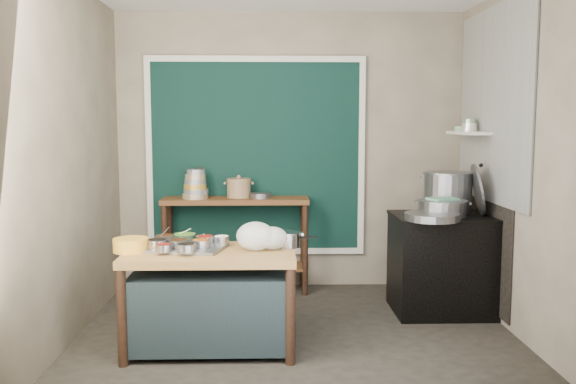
{
  "coord_description": "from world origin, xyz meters",
  "views": [
    {
      "loc": [
        -0.2,
        -4.74,
        1.69
      ],
      "look_at": [
        -0.06,
        0.25,
        1.12
      ],
      "focal_mm": 38.0,
      "sensor_mm": 36.0,
      "label": 1
    }
  ],
  "objects_px": {
    "yellow_basin": "(131,245)",
    "steamer": "(442,208)",
    "prep_table": "(211,300)",
    "condiment_tray": "(188,248)",
    "back_counter": "(236,245)",
    "stove_block": "(444,265)",
    "stock_pot": "(448,192)",
    "saucepan": "(287,239)",
    "utensil_cup": "(199,194)",
    "ceramic_crock": "(239,189)"
  },
  "relations": [
    {
      "from": "stove_block",
      "to": "yellow_basin",
      "type": "xyz_separation_m",
      "value": [
        -2.58,
        -0.87,
        0.37
      ]
    },
    {
      "from": "stove_block",
      "to": "stock_pot",
      "type": "distance_m",
      "value": 0.67
    },
    {
      "from": "prep_table",
      "to": "steamer",
      "type": "bearing_deg",
      "value": 21.91
    },
    {
      "from": "utensil_cup",
      "to": "ceramic_crock",
      "type": "height_order",
      "value": "ceramic_crock"
    },
    {
      "from": "prep_table",
      "to": "saucepan",
      "type": "height_order",
      "value": "saucepan"
    },
    {
      "from": "stock_pot",
      "to": "steamer",
      "type": "xyz_separation_m",
      "value": [
        -0.12,
        -0.27,
        -0.11
      ]
    },
    {
      "from": "utensil_cup",
      "to": "steamer",
      "type": "distance_m",
      "value": 2.33
    },
    {
      "from": "stove_block",
      "to": "condiment_tray",
      "type": "relative_size",
      "value": 1.72
    },
    {
      "from": "stock_pot",
      "to": "yellow_basin",
      "type": "bearing_deg",
      "value": -158.1
    },
    {
      "from": "prep_table",
      "to": "yellow_basin",
      "type": "xyz_separation_m",
      "value": [
        -0.58,
        -0.02,
        0.42
      ]
    },
    {
      "from": "prep_table",
      "to": "steamer",
      "type": "xyz_separation_m",
      "value": [
        1.95,
        0.78,
        0.58
      ]
    },
    {
      "from": "stove_block",
      "to": "stock_pot",
      "type": "height_order",
      "value": "stock_pot"
    },
    {
      "from": "condiment_tray",
      "to": "yellow_basin",
      "type": "relative_size",
      "value": 2.03
    },
    {
      "from": "steamer",
      "to": "stock_pot",
      "type": "bearing_deg",
      "value": 65.59
    },
    {
      "from": "stove_block",
      "to": "saucepan",
      "type": "relative_size",
      "value": 4.25
    },
    {
      "from": "condiment_tray",
      "to": "saucepan",
      "type": "relative_size",
      "value": 2.47
    },
    {
      "from": "back_counter",
      "to": "utensil_cup",
      "type": "xyz_separation_m",
      "value": [
        -0.36,
        -0.06,
        0.52
      ]
    },
    {
      "from": "prep_table",
      "to": "ceramic_crock",
      "type": "bearing_deg",
      "value": 85.52
    },
    {
      "from": "steamer",
      "to": "back_counter",
      "type": "bearing_deg",
      "value": 156.49
    },
    {
      "from": "yellow_basin",
      "to": "steamer",
      "type": "relative_size",
      "value": 0.58
    },
    {
      "from": "back_counter",
      "to": "stove_block",
      "type": "height_order",
      "value": "back_counter"
    },
    {
      "from": "stock_pot",
      "to": "steamer",
      "type": "relative_size",
      "value": 1.06
    },
    {
      "from": "condiment_tray",
      "to": "stock_pot",
      "type": "xyz_separation_m",
      "value": [
        2.24,
        1.01,
        0.3
      ]
    },
    {
      "from": "ceramic_crock",
      "to": "steamer",
      "type": "xyz_separation_m",
      "value": [
        1.82,
        -0.84,
        -0.08
      ]
    },
    {
      "from": "back_counter",
      "to": "stove_block",
      "type": "bearing_deg",
      "value": -21.02
    },
    {
      "from": "prep_table",
      "to": "stock_pot",
      "type": "height_order",
      "value": "stock_pot"
    },
    {
      "from": "prep_table",
      "to": "stove_block",
      "type": "xyz_separation_m",
      "value": [
        2.0,
        0.85,
        0.05
      ]
    },
    {
      "from": "saucepan",
      "to": "condiment_tray",
      "type": "bearing_deg",
      "value": 179.72
    },
    {
      "from": "yellow_basin",
      "to": "condiment_tray",
      "type": "bearing_deg",
      "value": 8.12
    },
    {
      "from": "ceramic_crock",
      "to": "prep_table",
      "type": "bearing_deg",
      "value": -94.65
    },
    {
      "from": "back_counter",
      "to": "condiment_tray",
      "type": "height_order",
      "value": "back_counter"
    },
    {
      "from": "back_counter",
      "to": "utensil_cup",
      "type": "relative_size",
      "value": 8.95
    },
    {
      "from": "condiment_tray",
      "to": "stock_pot",
      "type": "height_order",
      "value": "stock_pot"
    },
    {
      "from": "saucepan",
      "to": "steamer",
      "type": "xyz_separation_m",
      "value": [
        1.38,
        0.66,
        0.14
      ]
    },
    {
      "from": "prep_table",
      "to": "stove_block",
      "type": "bearing_deg",
      "value": 23.2
    },
    {
      "from": "yellow_basin",
      "to": "ceramic_crock",
      "type": "xyz_separation_m",
      "value": [
        0.71,
        1.63,
        0.24
      ]
    },
    {
      "from": "utensil_cup",
      "to": "steamer",
      "type": "xyz_separation_m",
      "value": [
        2.21,
        -0.74,
        -0.05
      ]
    },
    {
      "from": "back_counter",
      "to": "ceramic_crock",
      "type": "bearing_deg",
      "value": 48.53
    },
    {
      "from": "yellow_basin",
      "to": "ceramic_crock",
      "type": "relative_size",
      "value": 1.01
    },
    {
      "from": "stock_pot",
      "to": "steamer",
      "type": "bearing_deg",
      "value": -114.41
    },
    {
      "from": "saucepan",
      "to": "ceramic_crock",
      "type": "height_order",
      "value": "ceramic_crock"
    },
    {
      "from": "back_counter",
      "to": "ceramic_crock",
      "type": "relative_size",
      "value": 5.69
    },
    {
      "from": "stove_block",
      "to": "stock_pot",
      "type": "relative_size",
      "value": 1.92
    },
    {
      "from": "saucepan",
      "to": "steamer",
      "type": "bearing_deg",
      "value": 19.24
    },
    {
      "from": "ceramic_crock",
      "to": "stock_pot",
      "type": "distance_m",
      "value": 2.02
    },
    {
      "from": "utensil_cup",
      "to": "ceramic_crock",
      "type": "relative_size",
      "value": 0.64
    },
    {
      "from": "saucepan",
      "to": "stock_pot",
      "type": "height_order",
      "value": "stock_pot"
    },
    {
      "from": "condiment_tray",
      "to": "back_counter",
      "type": "bearing_deg",
      "value": 79.95
    },
    {
      "from": "stove_block",
      "to": "yellow_basin",
      "type": "height_order",
      "value": "same"
    },
    {
      "from": "back_counter",
      "to": "steamer",
      "type": "height_order",
      "value": "steamer"
    }
  ]
}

